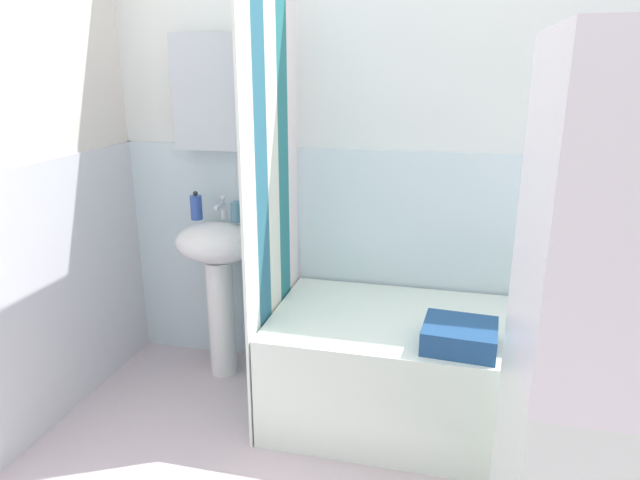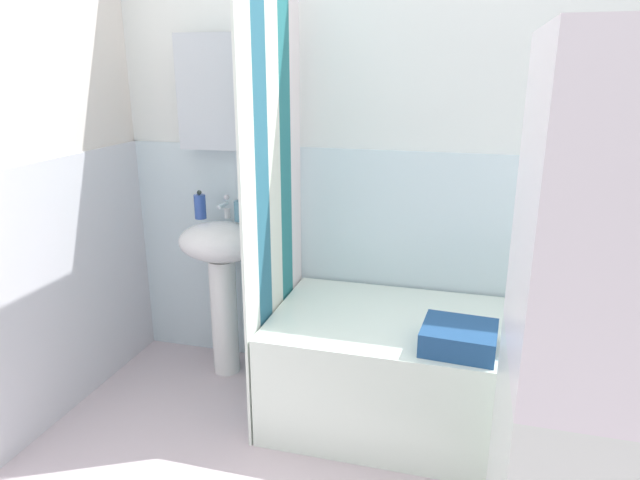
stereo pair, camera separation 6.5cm
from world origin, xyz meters
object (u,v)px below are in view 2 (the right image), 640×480
object	(u,v)px
bathtub	(446,376)
towel_folded	(459,338)
washer_dryer_stack	(638,373)
soap_dispenser	(200,206)
toothbrush_cup	(240,211)
conditioner_bottle	(581,297)
shampoo_bottle	(610,290)
sink	(222,264)
body_wash_bottle	(555,293)

from	to	relation	value
bathtub	towel_folded	world-z (taller)	towel_folded
bathtub	washer_dryer_stack	size ratio (longest dim) A/B	0.94
soap_dispenser	toothbrush_cup	distance (m)	0.22
conditioner_bottle	washer_dryer_stack	distance (m)	1.19
conditioner_bottle	washer_dryer_stack	world-z (taller)	washer_dryer_stack
toothbrush_cup	shampoo_bottle	xyz separation A→B (m)	(1.77, 0.06, -0.26)
soap_dispenser	conditioner_bottle	size ratio (longest dim) A/B	0.89
sink	soap_dispenser	size ratio (longest dim) A/B	5.60
soap_dispenser	conditioner_bottle	bearing A→B (deg)	1.28
soap_dispenser	body_wash_bottle	bearing A→B (deg)	2.04
body_wash_bottle	towel_folded	bearing A→B (deg)	-128.08
body_wash_bottle	towel_folded	world-z (taller)	body_wash_bottle
body_wash_bottle	washer_dryer_stack	bearing A→B (deg)	-88.23
toothbrush_cup	towel_folded	distance (m)	1.27
soap_dispenser	towel_folded	bearing A→B (deg)	-19.16
washer_dryer_stack	conditioner_bottle	bearing A→B (deg)	86.55
towel_folded	sink	bearing A→B (deg)	161.28
toothbrush_cup	bathtub	bearing A→B (deg)	-13.23
bathtub	towel_folded	distance (m)	0.38
shampoo_bottle	bathtub	bearing A→B (deg)	-155.67
soap_dispenser	washer_dryer_stack	bearing A→B (deg)	-31.99
shampoo_bottle	washer_dryer_stack	xyz separation A→B (m)	(-0.19, -1.18, 0.22)
body_wash_bottle	shampoo_bottle	bearing A→B (deg)	0.64
bathtub	conditioner_bottle	world-z (taller)	conditioner_bottle
sink	conditioner_bottle	world-z (taller)	sink
shampoo_bottle	body_wash_bottle	xyz separation A→B (m)	(-0.23, -0.00, -0.04)
toothbrush_cup	washer_dryer_stack	world-z (taller)	washer_dryer_stack
soap_dispenser	towel_folded	xyz separation A→B (m)	(1.34, -0.47, -0.34)
towel_folded	shampoo_bottle	bearing A→B (deg)	39.63
bathtub	body_wash_bottle	bearing A→B (deg)	33.85
body_wash_bottle	washer_dryer_stack	world-z (taller)	washer_dryer_stack
toothbrush_cup	towel_folded	xyz separation A→B (m)	(1.13, -0.48, -0.33)
soap_dispenser	bathtub	xyz separation A→B (m)	(1.30, -0.25, -0.64)
toothbrush_cup	washer_dryer_stack	size ratio (longest dim) A/B	0.06
towel_folded	washer_dryer_stack	distance (m)	0.84
shampoo_bottle	toothbrush_cup	bearing A→B (deg)	-178.19
washer_dryer_stack	sink	bearing A→B (deg)	147.37
body_wash_bottle	soap_dispenser	bearing A→B (deg)	-177.96
sink	toothbrush_cup	xyz separation A→B (m)	(0.09, 0.06, 0.27)
soap_dispenser	washer_dryer_stack	distance (m)	2.11
bathtub	conditioner_bottle	bearing A→B (deg)	26.88
towel_folded	washer_dryer_stack	size ratio (longest dim) A/B	0.17
toothbrush_cup	body_wash_bottle	xyz separation A→B (m)	(1.54, 0.05, -0.30)
sink	shampoo_bottle	xyz separation A→B (m)	(1.85, 0.12, 0.01)
sink	soap_dispenser	world-z (taller)	soap_dispenser
shampoo_bottle	washer_dryer_stack	bearing A→B (deg)	-99.14
sink	toothbrush_cup	size ratio (longest dim) A/B	8.02
conditioner_bottle	body_wash_bottle	xyz separation A→B (m)	(-0.11, 0.02, -0.00)
shampoo_bottle	body_wash_bottle	size ratio (longest dim) A/B	1.51
towel_folded	body_wash_bottle	bearing A→B (deg)	51.92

